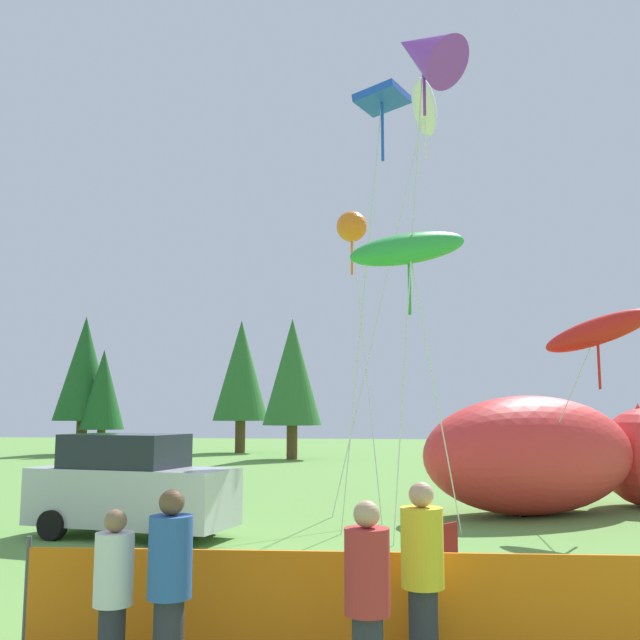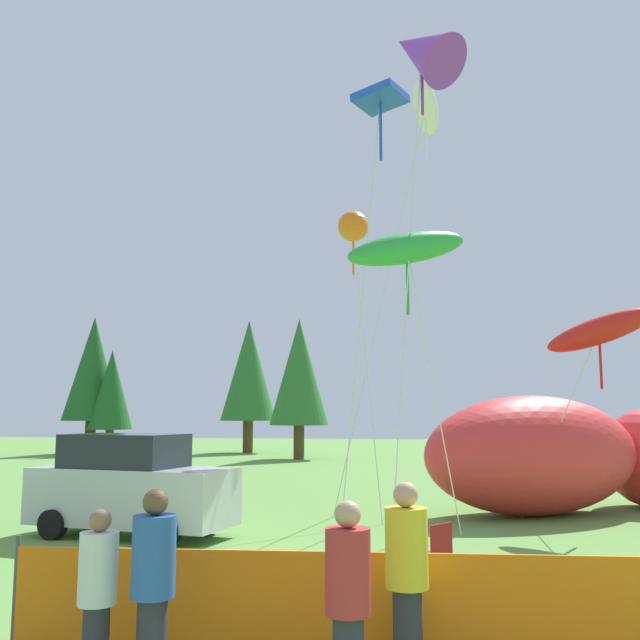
{
  "view_description": "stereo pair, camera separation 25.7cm",
  "coord_description": "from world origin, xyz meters",
  "px_view_note": "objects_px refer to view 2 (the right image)",
  "views": [
    {
      "loc": [
        1.83,
        -10.6,
        2.46
      ],
      "look_at": [
        -0.3,
        5.22,
        4.56
      ],
      "focal_mm": 40.0,
      "sensor_mm": 36.0,
      "label": 1
    },
    {
      "loc": [
        2.08,
        -10.56,
        2.46
      ],
      "look_at": [
        -0.3,
        5.22,
        4.56
      ],
      "focal_mm": 40.0,
      "sensor_mm": 36.0,
      "label": 2
    }
  ],
  "objects_px": {
    "kite_white_ghost": "(426,109)",
    "kite_purple_delta": "(421,52)",
    "folding_chair": "(433,550)",
    "kite_red_lizard": "(599,331)",
    "kite_green_fish": "(407,249)",
    "spectator_in_red_shirt": "(97,591)",
    "kite_orange_flower": "(353,228)",
    "kite_blue_box": "(380,108)",
    "inflatable_cat": "(563,459)",
    "spectator_in_green_shirt": "(407,574)",
    "spectator_in_blue_shirt": "(348,599)",
    "spectator_in_yellow_shirt": "(153,583)",
    "parked_car": "(131,486)"
  },
  "relations": [
    {
      "from": "kite_purple_delta",
      "to": "kite_blue_box",
      "type": "xyz_separation_m",
      "value": [
        -0.85,
        0.45,
        -0.88
      ]
    },
    {
      "from": "spectator_in_green_shirt",
      "to": "kite_red_lizard",
      "type": "bearing_deg",
      "value": 67.48
    },
    {
      "from": "kite_blue_box",
      "to": "kite_orange_flower",
      "type": "bearing_deg",
      "value": 102.48
    },
    {
      "from": "kite_orange_flower",
      "to": "kite_purple_delta",
      "type": "distance_m",
      "value": 5.78
    },
    {
      "from": "kite_white_ghost",
      "to": "kite_green_fish",
      "type": "distance_m",
      "value": 5.97
    },
    {
      "from": "inflatable_cat",
      "to": "kite_purple_delta",
      "type": "height_order",
      "value": "kite_purple_delta"
    },
    {
      "from": "kite_blue_box",
      "to": "kite_green_fish",
      "type": "bearing_deg",
      "value": -5.07
    },
    {
      "from": "kite_purple_delta",
      "to": "kite_orange_flower",
      "type": "bearing_deg",
      "value": 110.36
    },
    {
      "from": "kite_white_ghost",
      "to": "kite_purple_delta",
      "type": "distance_m",
      "value": 4.33
    },
    {
      "from": "spectator_in_blue_shirt",
      "to": "kite_orange_flower",
      "type": "distance_m",
      "value": 13.82
    },
    {
      "from": "folding_chair",
      "to": "kite_orange_flower",
      "type": "relative_size",
      "value": 0.12
    },
    {
      "from": "kite_white_ghost",
      "to": "spectator_in_green_shirt",
      "type": "bearing_deg",
      "value": -91.64
    },
    {
      "from": "inflatable_cat",
      "to": "spectator_in_green_shirt",
      "type": "distance_m",
      "value": 12.48
    },
    {
      "from": "folding_chair",
      "to": "kite_red_lizard",
      "type": "xyz_separation_m",
      "value": [
        3.79,
        5.89,
        3.79
      ]
    },
    {
      "from": "spectator_in_blue_shirt",
      "to": "kite_green_fish",
      "type": "xyz_separation_m",
      "value": [
        0.34,
        7.56,
        4.68
      ]
    },
    {
      "from": "kite_orange_flower",
      "to": "kite_blue_box",
      "type": "relative_size",
      "value": 0.87
    },
    {
      "from": "inflatable_cat",
      "to": "spectator_in_green_shirt",
      "type": "xyz_separation_m",
      "value": [
        -3.55,
        -11.96,
        -0.35
      ]
    },
    {
      "from": "parked_car",
      "to": "inflatable_cat",
      "type": "bearing_deg",
      "value": 38.58
    },
    {
      "from": "inflatable_cat",
      "to": "spectator_in_blue_shirt",
      "type": "relative_size",
      "value": 4.55
    },
    {
      "from": "parked_car",
      "to": "kite_white_ghost",
      "type": "bearing_deg",
      "value": 40.98
    },
    {
      "from": "kite_blue_box",
      "to": "kite_red_lizard",
      "type": "bearing_deg",
      "value": 32.27
    },
    {
      "from": "inflatable_cat",
      "to": "spectator_in_green_shirt",
      "type": "relative_size",
      "value": 4.34
    },
    {
      "from": "kite_red_lizard",
      "to": "kite_purple_delta",
      "type": "relative_size",
      "value": 0.48
    },
    {
      "from": "parked_car",
      "to": "spectator_in_yellow_shirt",
      "type": "bearing_deg",
      "value": -53.82
    },
    {
      "from": "spectator_in_red_shirt",
      "to": "kite_green_fish",
      "type": "relative_size",
      "value": 0.26
    },
    {
      "from": "spectator_in_red_shirt",
      "to": "kite_orange_flower",
      "type": "xyz_separation_m",
      "value": [
        1.11,
        11.97,
        6.47
      ]
    },
    {
      "from": "kite_red_lizard",
      "to": "kite_purple_delta",
      "type": "xyz_separation_m",
      "value": [
        -3.82,
        -3.4,
        5.16
      ]
    },
    {
      "from": "parked_car",
      "to": "spectator_in_green_shirt",
      "type": "height_order",
      "value": "parked_car"
    },
    {
      "from": "spectator_in_green_shirt",
      "to": "kite_white_ghost",
      "type": "bearing_deg",
      "value": 88.36
    },
    {
      "from": "spectator_in_red_shirt",
      "to": "kite_white_ghost",
      "type": "distance_m",
      "value": 14.87
    },
    {
      "from": "spectator_in_yellow_shirt",
      "to": "kite_white_ghost",
      "type": "height_order",
      "value": "kite_white_ghost"
    },
    {
      "from": "spectator_in_green_shirt",
      "to": "kite_white_ghost",
      "type": "height_order",
      "value": "kite_white_ghost"
    },
    {
      "from": "kite_green_fish",
      "to": "spectator_in_green_shirt",
      "type": "bearing_deg",
      "value": -88.97
    },
    {
      "from": "kite_orange_flower",
      "to": "kite_white_ghost",
      "type": "relative_size",
      "value": 0.72
    },
    {
      "from": "folding_chair",
      "to": "inflatable_cat",
      "type": "relative_size",
      "value": 0.11
    },
    {
      "from": "spectator_in_red_shirt",
      "to": "kite_purple_delta",
      "type": "xyz_separation_m",
      "value": [
        2.98,
        6.92,
        8.58
      ]
    },
    {
      "from": "folding_chair",
      "to": "spectator_in_red_shirt",
      "type": "bearing_deg",
      "value": 91.51
    },
    {
      "from": "parked_car",
      "to": "folding_chair",
      "type": "bearing_deg",
      "value": -17.18
    },
    {
      "from": "inflatable_cat",
      "to": "kite_blue_box",
      "type": "distance_m",
      "value": 9.81
    },
    {
      "from": "spectator_in_green_shirt",
      "to": "kite_blue_box",
      "type": "height_order",
      "value": "kite_blue_box"
    },
    {
      "from": "kite_red_lizard",
      "to": "spectator_in_yellow_shirt",
      "type": "bearing_deg",
      "value": -121.17
    },
    {
      "from": "folding_chair",
      "to": "kite_green_fish",
      "type": "xyz_separation_m",
      "value": [
        -0.38,
        2.89,
        5.13
      ]
    },
    {
      "from": "spectator_in_green_shirt",
      "to": "spectator_in_red_shirt",
      "type": "bearing_deg",
      "value": -168.4
    },
    {
      "from": "kite_green_fish",
      "to": "kite_purple_delta",
      "type": "bearing_deg",
      "value": -49.25
    },
    {
      "from": "kite_orange_flower",
      "to": "kite_green_fish",
      "type": "relative_size",
      "value": 1.25
    },
    {
      "from": "kite_blue_box",
      "to": "kite_purple_delta",
      "type": "bearing_deg",
      "value": -27.77
    },
    {
      "from": "spectator_in_yellow_shirt",
      "to": "kite_green_fish",
      "type": "distance_m",
      "value": 8.96
    },
    {
      "from": "spectator_in_green_shirt",
      "to": "spectator_in_blue_shirt",
      "type": "relative_size",
      "value": 1.05
    },
    {
      "from": "inflatable_cat",
      "to": "spectator_in_green_shirt",
      "type": "bearing_deg",
      "value": -136.42
    },
    {
      "from": "parked_car",
      "to": "kite_blue_box",
      "type": "relative_size",
      "value": 0.49
    }
  ]
}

